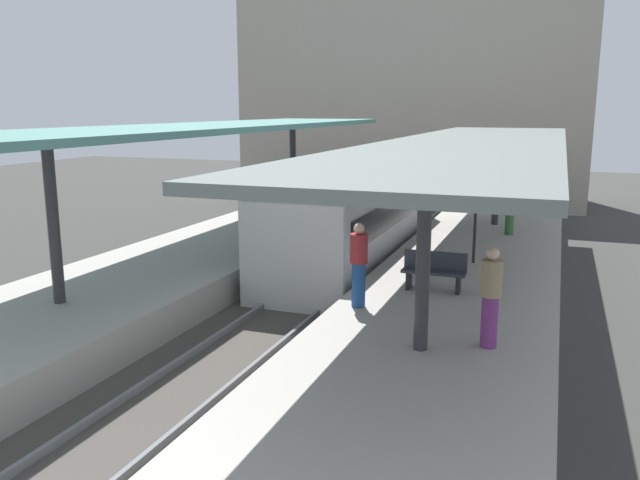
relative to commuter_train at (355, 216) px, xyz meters
The scene contains 15 objects.
ground_plane 3.96m from the commuter_train, 90.00° to the right, with size 80.00×80.00×0.00m, color #383835.
platform_left 5.35m from the commuter_train, 136.86° to the right, with size 4.40×28.00×1.00m, color #ADA8A0.
platform_right 5.35m from the commuter_train, 43.14° to the right, with size 4.40×28.00×1.00m, color #ADA8A0.
track_ballast 3.91m from the commuter_train, 90.00° to the right, with size 3.20×28.00×0.20m, color #4C4742.
rail_near_side 3.91m from the commuter_train, 101.43° to the right, with size 0.08×28.00×0.14m, color slate.
rail_far_side 3.91m from the commuter_train, 78.57° to the right, with size 0.08×28.00×0.14m, color slate.
commuter_train is the anchor object (origin of this frame).
canopy_left 5.11m from the commuter_train, 150.38° to the right, with size 4.18×21.00×3.51m.
canopy_right 4.96m from the commuter_train, 29.62° to the right, with size 4.18×21.00×3.19m.
platform_bench 5.88m from the commuter_train, 55.24° to the right, with size 1.40×0.41×0.86m.
platform_sign 4.36m from the commuter_train, 25.95° to the right, with size 0.90×0.08×2.21m.
passenger_near_bench 6.88m from the commuter_train, 72.04° to the right, with size 0.36×0.36×1.73m.
passenger_mid_platform 9.32m from the commuter_train, 58.57° to the right, with size 0.36×0.36×1.74m.
passenger_far_end 5.02m from the commuter_train, 28.50° to the left, with size 0.36×0.36×1.69m.
station_building_backdrop 16.97m from the commuter_train, 96.51° to the left, with size 18.00×6.00×11.00m, color #A89E8E.
Camera 1 is at (5.79, -15.10, 4.99)m, focal length 36.17 mm.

